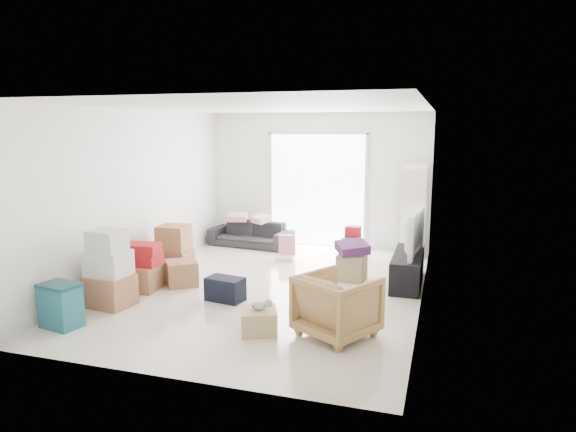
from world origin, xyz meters
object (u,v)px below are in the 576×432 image
Objects in this scene: television at (408,249)px; storage_bins at (61,305)px; sofa at (251,230)px; ottoman at (352,267)px; kids_table at (353,236)px; wood_crate at (259,321)px; tv_console at (408,269)px; armchair at (337,302)px; ac_tower at (414,210)px.

television is 2.12× the size of storage_bins.
sofa is 2.96m from ottoman.
kids_table reaches higher than storage_bins.
kids_table is at bearing 83.63° from wood_crate.
tv_console is 2.93m from wood_crate.
armchair is (-0.63, -2.32, 0.17)m from tv_console.
sofa is 4.06× the size of wood_crate.
ac_tower reaches higher than television.
sofa reaches higher than tv_console.
ac_tower is 3.19× the size of storage_bins.
television is 0.94m from ottoman.
kids_table is (-1.11, 1.39, -0.14)m from television.
storage_bins reaches higher than wood_crate.
ottoman is at bearing -29.40° from sofa.
storage_bins is at bearing -122.10° from kids_table.
tv_console is 0.32m from television.
kids_table reaches higher than tv_console.
sofa is 4.78m from storage_bins.
ac_tower reaches higher than sofa.
ac_tower is at bearing 22.49° from kids_table.
armchair is (2.63, -4.00, 0.07)m from sofa.
tv_console is at bearing 58.19° from wood_crate.
sofa is (-3.27, 1.68, -0.23)m from television.
sofa is at bearing 68.86° from television.
ac_tower is 1.86m from television.
ac_tower is 4.18× the size of ottoman.
sofa is at bearing 144.23° from ottoman.
television is 1.98× the size of kids_table.
ac_tower is 2.15× the size of armchair.
wood_crate is (-0.43, -3.88, -0.27)m from kids_table.
kids_table is at bearing -157.51° from ac_tower.
television is 4.96m from storage_bins.
wood_crate is (1.72, -4.17, -0.19)m from sofa.
sofa reaches higher than ottoman.
storage_bins is 1.31× the size of ottoman.
tv_console reaches higher than ottoman.
storage_bins is 1.31× the size of wood_crate.
ac_tower is 1.50× the size of television.
armchair reaches higher than kids_table.
television is at bearing 58.19° from wood_crate.
sofa reaches higher than wood_crate.
storage_bins is 2.43m from wood_crate.
ottoman is 1.47m from kids_table.
television is 0.68× the size of sofa.
storage_bins is 5.25m from kids_table.
kids_table is 3.92m from wood_crate.
sofa is at bearing 82.38° from storage_bins.
ac_tower reaches higher than tv_console.
storage_bins is 4.27m from ottoman.
sofa reaches higher than television.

